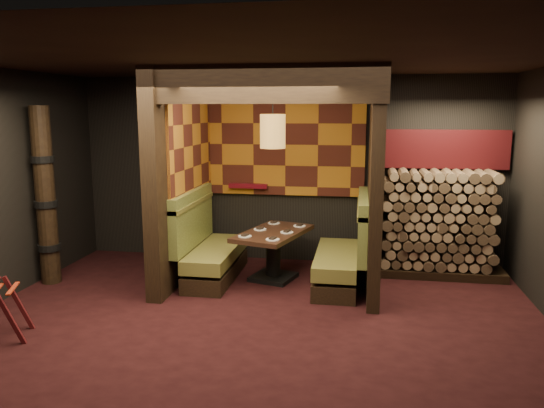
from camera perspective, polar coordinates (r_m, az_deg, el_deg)
The scene contains 19 objects.
floor at distance 5.91m, azimuth -2.14°, elevation -13.38°, with size 6.50×5.50×0.02m, color black.
ceiling at distance 5.44m, azimuth -2.34°, elevation 15.51°, with size 6.50×5.50×0.02m, color black.
wall_back at distance 8.20m, azimuth 1.69°, elevation 3.68°, with size 6.50×0.02×2.85m, color black.
wall_front at distance 2.93m, azimuth -13.37°, elevation -8.62°, with size 6.50×0.02×2.85m, color black.
partition_left at distance 7.44m, azimuth -9.88°, elevation 2.86°, with size 0.20×2.20×2.85m, color black.
partition_right at distance 7.07m, azimuth 11.00°, elevation 2.45°, with size 0.15×2.10×2.85m, color black.
header_beam at distance 6.12m, azimuth -1.19°, elevation 12.77°, with size 2.85×0.18×0.44m, color black.
tapa_back_panel at distance 8.11m, azimuth 1.48°, elevation 6.42°, with size 2.40×0.06×1.55m, color #A76418.
tapa_side_panel at distance 7.52m, azimuth -8.67°, elevation 6.23°, with size 0.04×1.85×1.45m, color #A76418.
lacquer_shelf at distance 8.22m, azimuth -2.57°, elevation 1.97°, with size 0.60×0.12×0.07m, color #5A0B16.
booth_bench_left at distance 7.52m, azimuth -6.83°, elevation -4.95°, with size 0.68×1.60×1.14m.
booth_bench_right at distance 7.23m, azimuth 7.80°, elevation -5.59°, with size 0.68×1.60×1.14m.
dining_table at distance 7.38m, azimuth 0.14°, elevation -4.71°, with size 1.04×1.45×0.69m.
place_settings at distance 7.32m, azimuth 0.14°, elevation -2.86°, with size 0.82×1.15×0.03m.
pendant_lamp at distance 7.09m, azimuth 0.08°, elevation 7.84°, with size 0.34×0.34×1.01m.
totem_column at distance 7.73m, azimuth -23.18°, elevation 0.67°, with size 0.31×0.31×2.40m.
firewood_stack at distance 7.91m, azimuth 17.87°, elevation -2.01°, with size 1.73×0.70×1.50m.
mosaic_header at distance 8.09m, azimuth 17.94°, elevation 5.63°, with size 1.83×0.10×0.56m, color maroon.
bay_front_post at distance 7.33m, azimuth 11.66°, elevation 2.70°, with size 0.08×0.08×2.85m, color black.
Camera 1 is at (1.10, -5.31, 2.36)m, focal length 35.00 mm.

